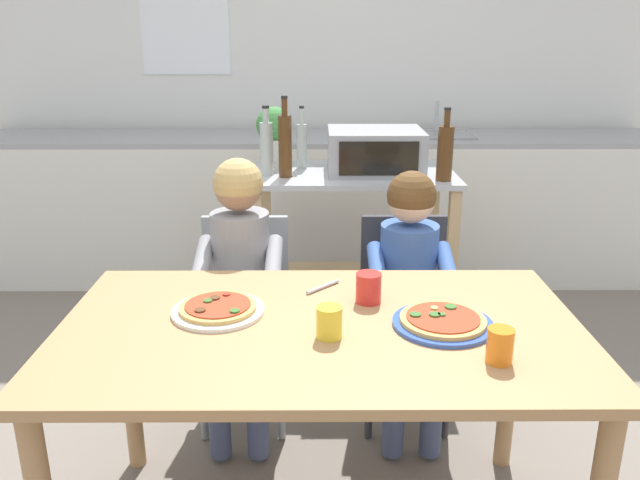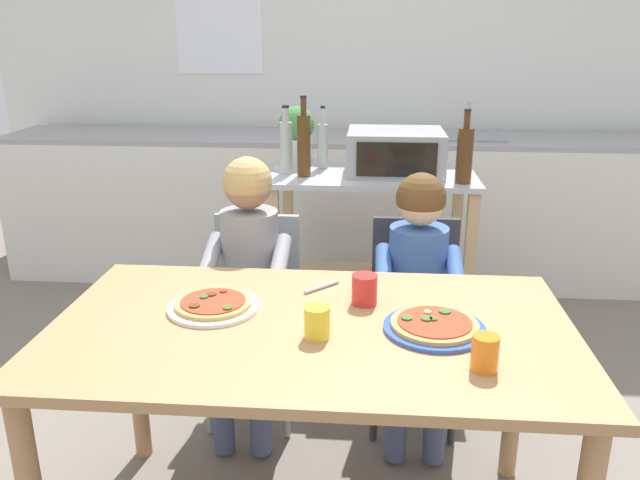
{
  "view_description": "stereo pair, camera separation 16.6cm",
  "coord_description": "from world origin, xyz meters",
  "px_view_note": "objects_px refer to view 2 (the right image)",
  "views": [
    {
      "loc": [
        -0.01,
        -1.61,
        1.53
      ],
      "look_at": [
        0.0,
        0.3,
        0.89
      ],
      "focal_mm": 35.55,
      "sensor_mm": 36.0,
      "label": 1
    },
    {
      "loc": [
        0.16,
        -1.6,
        1.53
      ],
      "look_at": [
        0.0,
        0.3,
        0.89
      ],
      "focal_mm": 35.55,
      "sensor_mm": 36.0,
      "label": 2
    }
  ],
  "objects_px": {
    "potted_herb_plant": "(296,134)",
    "drinking_cup_red": "(364,289)",
    "dining_chair_left": "(255,302)",
    "pizza_plate_white": "(213,305)",
    "dining_chair_right": "(414,307)",
    "drinking_cup_orange": "(485,353)",
    "bottle_tall_green_wine": "(323,144)",
    "serving_spoon": "(322,287)",
    "bottle_brown_beer": "(465,154)",
    "child_in_blue_striped_shirt": "(418,278)",
    "bottle_dark_olive_oil": "(286,146)",
    "kitchen_island_cart": "(371,231)",
    "dining_table": "(311,355)",
    "toaster_oven": "(395,152)",
    "bottle_squat_spirits": "(304,144)",
    "pizza_plate_blue_rimmed": "(434,326)",
    "child_in_grey_shirt": "(248,267)",
    "drinking_cup_yellow": "(317,322)"
  },
  "relations": [
    {
      "from": "child_in_blue_striped_shirt",
      "to": "pizza_plate_white",
      "type": "bearing_deg",
      "value": -140.77
    },
    {
      "from": "potted_herb_plant",
      "to": "drinking_cup_red",
      "type": "bearing_deg",
      "value": -75.21
    },
    {
      "from": "bottle_brown_beer",
      "to": "potted_herb_plant",
      "type": "distance_m",
      "value": 0.86
    },
    {
      "from": "dining_chair_left",
      "to": "child_in_blue_striped_shirt",
      "type": "relative_size",
      "value": 0.8
    },
    {
      "from": "bottle_dark_olive_oil",
      "to": "drinking_cup_red",
      "type": "height_order",
      "value": "bottle_dark_olive_oil"
    },
    {
      "from": "toaster_oven",
      "to": "drinking_cup_red",
      "type": "xyz_separation_m",
      "value": [
        -0.12,
        -1.22,
        -0.19
      ]
    },
    {
      "from": "dining_chair_right",
      "to": "pizza_plate_white",
      "type": "height_order",
      "value": "dining_chair_right"
    },
    {
      "from": "bottle_tall_green_wine",
      "to": "kitchen_island_cart",
      "type": "bearing_deg",
      "value": -18.85
    },
    {
      "from": "bottle_tall_green_wine",
      "to": "drinking_cup_red",
      "type": "distance_m",
      "value": 1.34
    },
    {
      "from": "toaster_oven",
      "to": "dining_chair_left",
      "type": "distance_m",
      "value": 1.0
    },
    {
      "from": "kitchen_island_cart",
      "to": "drinking_cup_orange",
      "type": "relative_size",
      "value": 10.79
    },
    {
      "from": "toaster_oven",
      "to": "pizza_plate_blue_rimmed",
      "type": "xyz_separation_m",
      "value": [
        0.07,
        -1.38,
        -0.23
      ]
    },
    {
      "from": "bottle_tall_green_wine",
      "to": "pizza_plate_white",
      "type": "distance_m",
      "value": 1.42
    },
    {
      "from": "dining_table",
      "to": "bottle_tall_green_wine",
      "type": "bearing_deg",
      "value": 93.23
    },
    {
      "from": "bottle_brown_beer",
      "to": "serving_spoon",
      "type": "relative_size",
      "value": 2.33
    },
    {
      "from": "kitchen_island_cart",
      "to": "dining_table",
      "type": "relative_size",
      "value": 0.66
    },
    {
      "from": "bottle_brown_beer",
      "to": "drinking_cup_yellow",
      "type": "distance_m",
      "value": 1.4
    },
    {
      "from": "dining_table",
      "to": "dining_chair_left",
      "type": "relative_size",
      "value": 1.81
    },
    {
      "from": "bottle_dark_olive_oil",
      "to": "dining_chair_right",
      "type": "height_order",
      "value": "bottle_dark_olive_oil"
    },
    {
      "from": "toaster_oven",
      "to": "drinking_cup_orange",
      "type": "relative_size",
      "value": 4.94
    },
    {
      "from": "dining_table",
      "to": "pizza_plate_white",
      "type": "relative_size",
      "value": 5.44
    },
    {
      "from": "potted_herb_plant",
      "to": "pizza_plate_blue_rimmed",
      "type": "bearing_deg",
      "value": -70.13
    },
    {
      "from": "kitchen_island_cart",
      "to": "dining_table",
      "type": "height_order",
      "value": "kitchen_island_cart"
    },
    {
      "from": "bottle_dark_olive_oil",
      "to": "dining_chair_right",
      "type": "distance_m",
      "value": 0.99
    },
    {
      "from": "toaster_oven",
      "to": "dining_chair_right",
      "type": "bearing_deg",
      "value": -83.6
    },
    {
      "from": "dining_chair_left",
      "to": "serving_spoon",
      "type": "height_order",
      "value": "dining_chair_left"
    },
    {
      "from": "bottle_tall_green_wine",
      "to": "bottle_squat_spirits",
      "type": "bearing_deg",
      "value": -110.3
    },
    {
      "from": "bottle_tall_green_wine",
      "to": "drinking_cup_orange",
      "type": "bearing_deg",
      "value": -72.62
    },
    {
      "from": "dining_chair_left",
      "to": "pizza_plate_white",
      "type": "bearing_deg",
      "value": -90.01
    },
    {
      "from": "bottle_tall_green_wine",
      "to": "dining_chair_right",
      "type": "bearing_deg",
      "value": -60.25
    },
    {
      "from": "bottle_dark_olive_oil",
      "to": "dining_chair_right",
      "type": "bearing_deg",
      "value": -45.6
    },
    {
      "from": "bottle_squat_spirits",
      "to": "child_in_grey_shirt",
      "type": "bearing_deg",
      "value": -102.08
    },
    {
      "from": "toaster_oven",
      "to": "pizza_plate_blue_rimmed",
      "type": "bearing_deg",
      "value": -86.98
    },
    {
      "from": "bottle_dark_olive_oil",
      "to": "pizza_plate_white",
      "type": "bearing_deg",
      "value": -92.56
    },
    {
      "from": "bottle_brown_beer",
      "to": "child_in_blue_striped_shirt",
      "type": "distance_m",
      "value": 0.72
    },
    {
      "from": "drinking_cup_orange",
      "to": "child_in_blue_striped_shirt",
      "type": "bearing_deg",
      "value": 97.09
    },
    {
      "from": "dining_chair_left",
      "to": "drinking_cup_red",
      "type": "height_order",
      "value": "drinking_cup_red"
    },
    {
      "from": "child_in_grey_shirt",
      "to": "child_in_blue_striped_shirt",
      "type": "bearing_deg",
      "value": 0.32
    },
    {
      "from": "dining_chair_right",
      "to": "toaster_oven",
      "type": "bearing_deg",
      "value": 96.4
    },
    {
      "from": "potted_herb_plant",
      "to": "dining_chair_right",
      "type": "bearing_deg",
      "value": -55.64
    },
    {
      "from": "bottle_tall_green_wine",
      "to": "dining_chair_left",
      "type": "relative_size",
      "value": 0.37
    },
    {
      "from": "pizza_plate_white",
      "to": "bottle_tall_green_wine",
      "type": "bearing_deg",
      "value": 81.14
    },
    {
      "from": "kitchen_island_cart",
      "to": "dining_chair_right",
      "type": "distance_m",
      "value": 0.69
    },
    {
      "from": "potted_herb_plant",
      "to": "dining_table",
      "type": "xyz_separation_m",
      "value": [
        0.22,
        -1.54,
        -0.39
      ]
    },
    {
      "from": "pizza_plate_blue_rimmed",
      "to": "bottle_squat_spirits",
      "type": "bearing_deg",
      "value": 111.18
    },
    {
      "from": "bottle_tall_green_wine",
      "to": "dining_table",
      "type": "distance_m",
      "value": 1.51
    },
    {
      "from": "dining_table",
      "to": "drinking_cup_yellow",
      "type": "distance_m",
      "value": 0.16
    },
    {
      "from": "drinking_cup_yellow",
      "to": "serving_spoon",
      "type": "relative_size",
      "value": 0.63
    },
    {
      "from": "dining_chair_right",
      "to": "drinking_cup_orange",
      "type": "relative_size",
      "value": 9.02
    },
    {
      "from": "bottle_tall_green_wine",
      "to": "serving_spoon",
      "type": "xyz_separation_m",
      "value": [
        0.09,
        -1.2,
        -0.25
      ]
    }
  ]
}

